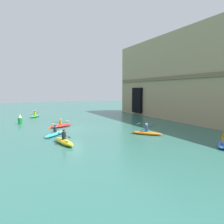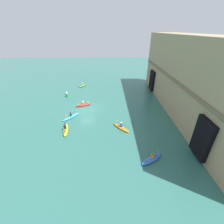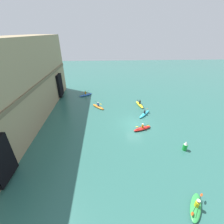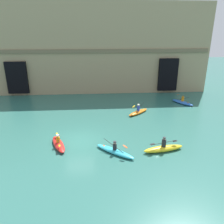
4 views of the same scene
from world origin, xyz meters
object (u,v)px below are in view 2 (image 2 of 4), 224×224
object	(u,v)px
kayak_blue	(152,158)
kayak_cyan	(71,117)
kayak_orange	(121,127)
marker_buoy	(67,94)
kayak_red	(83,105)
kayak_green	(83,85)
kayak_yellow	(66,129)

from	to	relation	value
kayak_blue	kayak_cyan	bearing A→B (deg)	-73.06
kayak_orange	marker_buoy	world-z (taller)	marker_buoy
kayak_orange	kayak_red	xyz separation A→B (m)	(-7.88, -6.91, 0.00)
kayak_green	kayak_blue	size ratio (longest dim) A/B	0.92
kayak_orange	kayak_green	distance (m)	21.43
kayak_green	marker_buoy	world-z (taller)	marker_buoy
kayak_cyan	kayak_orange	bearing A→B (deg)	108.70
kayak_green	kayak_red	bearing A→B (deg)	42.95
kayak_orange	kayak_blue	size ratio (longest dim) A/B	0.92
kayak_green	kayak_cyan	distance (m)	16.17
kayak_orange	marker_buoy	bearing A→B (deg)	-179.84
kayak_green	marker_buoy	size ratio (longest dim) A/B	2.18
kayak_orange	marker_buoy	xyz separation A→B (m)	(-12.56, -11.22, 0.39)
kayak_blue	marker_buoy	size ratio (longest dim) A/B	2.37
kayak_green	kayak_yellow	size ratio (longest dim) A/B	0.84
kayak_yellow	kayak_red	bearing A→B (deg)	159.61
kayak_orange	kayak_cyan	size ratio (longest dim) A/B	0.91
kayak_red	kayak_yellow	distance (m)	8.42
kayak_yellow	kayak_cyan	world-z (taller)	kayak_yellow
kayak_green	kayak_yellow	xyz separation A→B (m)	(19.99, 0.43, 0.05)
kayak_red	marker_buoy	distance (m)	6.37
kayak_orange	kayak_yellow	size ratio (longest dim) A/B	0.84
kayak_green	kayak_blue	bearing A→B (deg)	58.60
kayak_cyan	marker_buoy	bearing A→B (deg)	-121.86
kayak_orange	kayak_cyan	distance (m)	9.02
kayak_blue	kayak_green	bearing A→B (deg)	-98.13
kayak_cyan	marker_buoy	xyz separation A→B (m)	(-9.17, -2.86, 0.40)
kayak_red	kayak_cyan	xyz separation A→B (m)	(4.48, -1.45, -0.02)
kayak_orange	marker_buoy	size ratio (longest dim) A/B	2.17
marker_buoy	kayak_orange	bearing A→B (deg)	41.76
kayak_red	kayak_blue	xyz separation A→B (m)	(14.22, 10.01, 0.01)
kayak_yellow	marker_buoy	size ratio (longest dim) A/B	2.58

